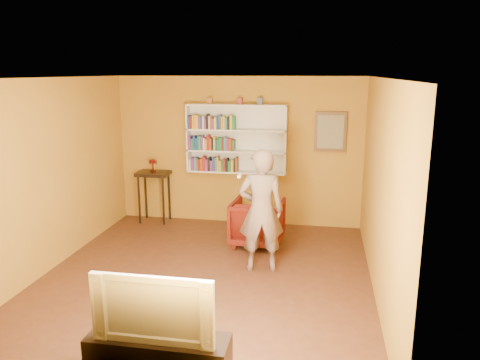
% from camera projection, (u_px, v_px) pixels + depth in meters
% --- Properties ---
extents(room_shell, '(5.30, 5.80, 2.88)m').
position_uv_depth(room_shell, '(204.00, 207.00, 6.24)').
color(room_shell, '#462616').
rests_on(room_shell, ground).
extents(bookshelf, '(1.80, 0.29, 1.23)m').
position_uv_depth(bookshelf, '(237.00, 139.00, 8.42)').
color(bookshelf, white).
rests_on(bookshelf, room_shell).
extents(books_row_lower, '(0.89, 0.18, 0.27)m').
position_uv_depth(books_row_lower, '(214.00, 164.00, 8.49)').
color(books_row_lower, silver).
rests_on(books_row_lower, bookshelf).
extents(books_row_middle, '(0.84, 0.19, 0.27)m').
position_uv_depth(books_row_middle, '(211.00, 144.00, 8.42)').
color(books_row_middle, '#722B81').
rests_on(books_row_middle, bookshelf).
extents(books_row_upper, '(0.85, 0.19, 0.27)m').
position_uv_depth(books_row_upper, '(212.00, 122.00, 8.32)').
color(books_row_upper, navy).
rests_on(books_row_upper, bookshelf).
extents(ornament_left, '(0.08, 0.08, 0.11)m').
position_uv_depth(ornament_left, '(210.00, 101.00, 8.29)').
color(ornament_left, '#A2632E').
rests_on(ornament_left, bookshelf).
extents(ornament_centre, '(0.08, 0.08, 0.12)m').
position_uv_depth(ornament_centre, '(240.00, 101.00, 8.20)').
color(ornament_centre, maroon).
rests_on(ornament_centre, bookshelf).
extents(ornament_right, '(0.09, 0.09, 0.12)m').
position_uv_depth(ornament_right, '(260.00, 101.00, 8.14)').
color(ornament_right, '#424B6E').
rests_on(ornament_right, bookshelf).
extents(framed_painting, '(0.55, 0.05, 0.70)m').
position_uv_depth(framed_painting, '(330.00, 132.00, 8.15)').
color(framed_painting, '#523717').
rests_on(framed_painting, room_shell).
extents(console_table, '(0.59, 0.45, 0.96)m').
position_uv_depth(console_table, '(154.00, 180.00, 8.71)').
color(console_table, black).
rests_on(console_table, ground).
extents(ruby_lustre, '(0.15, 0.15, 0.24)m').
position_uv_depth(ruby_lustre, '(153.00, 163.00, 8.64)').
color(ruby_lustre, maroon).
rests_on(ruby_lustre, console_table).
extents(armchair, '(0.86, 0.88, 0.75)m').
position_uv_depth(armchair, '(257.00, 222.00, 7.63)').
color(armchair, '#4E0805').
rests_on(armchair, ground).
extents(person, '(0.71, 0.53, 1.76)m').
position_uv_depth(person, '(261.00, 211.00, 6.54)').
color(person, '#755F56').
rests_on(person, ground).
extents(game_remote, '(0.04, 0.15, 0.04)m').
position_uv_depth(game_remote, '(240.00, 176.00, 6.10)').
color(game_remote, white).
rests_on(game_remote, person).
extents(tv_cabinet, '(1.29, 0.39, 0.46)m').
position_uv_depth(tv_cabinet, '(159.00, 360.00, 4.24)').
color(tv_cabinet, black).
rests_on(tv_cabinet, ground).
extents(television, '(1.10, 0.15, 0.63)m').
position_uv_depth(television, '(156.00, 305.00, 4.11)').
color(television, black).
rests_on(television, tv_cabinet).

